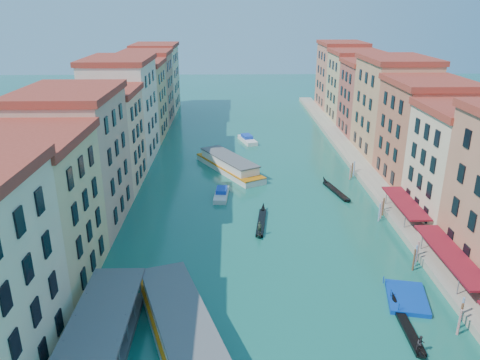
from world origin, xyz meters
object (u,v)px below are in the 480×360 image
object	(u,v)px
vaporetto_near	(183,330)
vaporetto_far	(229,164)
gondola_fore	(261,222)
gondola_right	(408,327)
vaporetto_stop	(103,334)
blue_dock	(407,298)

from	to	relation	value
vaporetto_near	vaporetto_far	size ratio (longest dim) A/B	1.18
vaporetto_near	gondola_fore	xyz separation A→B (m)	(9.23, 26.08, -1.12)
vaporetto_near	gondola_fore	bearing A→B (deg)	51.48
vaporetto_near	gondola_right	size ratio (longest dim) A/B	2.15
vaporetto_stop	gondola_fore	size ratio (longest dim) A/B	1.41
vaporetto_far	blue_dock	distance (m)	47.72
vaporetto_stop	vaporetto_near	distance (m)	7.47
vaporetto_near	blue_dock	bearing A→B (deg)	-3.79
gondola_right	vaporetto_stop	bearing A→B (deg)	-175.28
gondola_right	blue_dock	distance (m)	5.51
vaporetto_far	gondola_fore	bearing A→B (deg)	-108.16
vaporetto_near	gondola_fore	size ratio (longest dim) A/B	1.98
gondola_fore	gondola_right	bearing A→B (deg)	-54.74
gondola_right	blue_dock	world-z (taller)	gondola_right
vaporetto_stop	blue_dock	size ratio (longest dim) A/B	2.36
gondola_fore	blue_dock	distance (m)	24.54
blue_dock	vaporetto_near	bearing A→B (deg)	-152.63
vaporetto_stop	gondola_fore	distance (m)	31.26
vaporetto_near	gondola_right	world-z (taller)	vaporetto_near
vaporetto_near	vaporetto_far	distance (m)	50.23
blue_dock	gondola_fore	bearing A→B (deg)	139.47
vaporetto_stop	gondola_right	xyz separation A→B (m)	(29.81, 1.68, -1.03)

